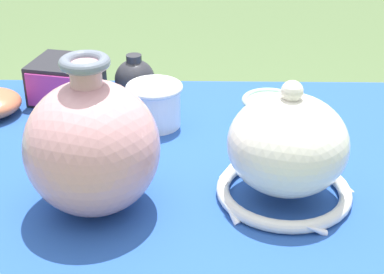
{
  "coord_description": "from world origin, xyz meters",
  "views": [
    {
      "loc": [
        0.07,
        -1.0,
        1.28
      ],
      "look_at": [
        0.05,
        -0.12,
        0.82
      ],
      "focal_mm": 55.0,
      "sensor_mm": 36.0,
      "label": 1
    }
  ],
  "objects_px": {
    "mosaic_tile_box": "(66,80)",
    "cup_wide_celadon": "(270,111)",
    "vase_dome_bell": "(287,151)",
    "vase_tall_bulbous": "(92,147)",
    "jar_round_charcoal": "(135,79)",
    "cup_wide_porcelain": "(155,104)"
  },
  "relations": [
    {
      "from": "cup_wide_porcelain",
      "to": "cup_wide_celadon",
      "type": "relative_size",
      "value": 1.0
    },
    {
      "from": "mosaic_tile_box",
      "to": "cup_wide_celadon",
      "type": "distance_m",
      "value": 0.47
    },
    {
      "from": "vase_tall_bulbous",
      "to": "cup_wide_porcelain",
      "type": "xyz_separation_m",
      "value": [
        0.08,
        0.3,
        -0.06
      ]
    },
    {
      "from": "jar_round_charcoal",
      "to": "mosaic_tile_box",
      "type": "bearing_deg",
      "value": -177.32
    },
    {
      "from": "mosaic_tile_box",
      "to": "cup_wide_porcelain",
      "type": "height_order",
      "value": "same"
    },
    {
      "from": "jar_round_charcoal",
      "to": "vase_tall_bulbous",
      "type": "bearing_deg",
      "value": -92.49
    },
    {
      "from": "vase_dome_bell",
      "to": "cup_wide_celadon",
      "type": "xyz_separation_m",
      "value": [
        0.0,
        0.27,
        -0.05
      ]
    },
    {
      "from": "vase_dome_bell",
      "to": "jar_round_charcoal",
      "type": "xyz_separation_m",
      "value": [
        -0.3,
        0.41,
        -0.04
      ]
    },
    {
      "from": "vase_dome_bell",
      "to": "mosaic_tile_box",
      "type": "xyz_separation_m",
      "value": [
        -0.45,
        0.4,
        -0.04
      ]
    },
    {
      "from": "vase_dome_bell",
      "to": "cup_wide_porcelain",
      "type": "height_order",
      "value": "vase_dome_bell"
    },
    {
      "from": "vase_tall_bulbous",
      "to": "cup_wide_porcelain",
      "type": "bearing_deg",
      "value": 76.05
    },
    {
      "from": "vase_tall_bulbous",
      "to": "cup_wide_celadon",
      "type": "height_order",
      "value": "vase_tall_bulbous"
    },
    {
      "from": "cup_wide_celadon",
      "to": "jar_round_charcoal",
      "type": "bearing_deg",
      "value": 155.05
    },
    {
      "from": "vase_tall_bulbous",
      "to": "vase_dome_bell",
      "type": "height_order",
      "value": "vase_tall_bulbous"
    },
    {
      "from": "cup_wide_porcelain",
      "to": "jar_round_charcoal",
      "type": "distance_m",
      "value": 0.15
    },
    {
      "from": "vase_dome_bell",
      "to": "jar_round_charcoal",
      "type": "height_order",
      "value": "vase_dome_bell"
    },
    {
      "from": "vase_tall_bulbous",
      "to": "cup_wide_porcelain",
      "type": "relative_size",
      "value": 2.21
    },
    {
      "from": "vase_tall_bulbous",
      "to": "jar_round_charcoal",
      "type": "height_order",
      "value": "vase_tall_bulbous"
    },
    {
      "from": "mosaic_tile_box",
      "to": "jar_round_charcoal",
      "type": "relative_size",
      "value": 1.59
    },
    {
      "from": "vase_dome_bell",
      "to": "jar_round_charcoal",
      "type": "bearing_deg",
      "value": 126.14
    },
    {
      "from": "mosaic_tile_box",
      "to": "jar_round_charcoal",
      "type": "height_order",
      "value": "jar_round_charcoal"
    },
    {
      "from": "mosaic_tile_box",
      "to": "jar_round_charcoal",
      "type": "distance_m",
      "value": 0.16
    }
  ]
}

